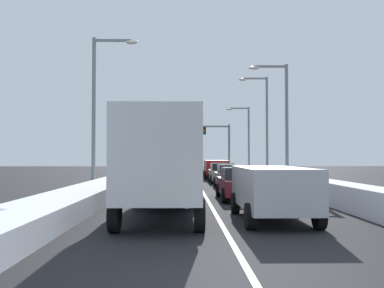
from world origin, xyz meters
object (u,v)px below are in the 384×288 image
Objects in this scene: sedan_maroon_right_lane_second at (240,183)px; suv_red_right_lane_fifth at (216,168)px; box_truck_center_lane_nearest at (162,160)px; street_lamp_right_near at (281,113)px; sedan_charcoal_center_lane_fourth at (178,172)px; sedan_green_center_lane_fifth at (178,170)px; street_lamp_right_far at (245,134)px; sedan_tan_right_lane_fourth at (222,173)px; street_lamp_right_mid at (263,119)px; sedan_gray_right_lane_third at (232,177)px; suv_silver_right_lane_nearest at (272,188)px; suv_navy_center_lane_second at (170,176)px; traffic_light_gantry at (201,136)px; street_lamp_left_mid at (99,100)px; sedan_white_center_lane_third at (176,175)px.

suv_red_right_lane_fifth is at bearing 88.98° from sedan_maroon_right_lane_second.
box_truck_center_lane_nearest is 0.87× the size of street_lamp_right_near.
sedan_charcoal_center_lane_fourth is at bearing -134.07° from suv_red_right_lane_fifth.
street_lamp_right_far is at bearing 44.19° from sedan_green_center_lane_fifth.
street_lamp_right_mid is at bearing 54.33° from sedan_tan_right_lane_fourth.
sedan_maroon_right_lane_second is 6.69m from sedan_gray_right_lane_third.
sedan_maroon_right_lane_second is 21.61m from sedan_green_center_lane_fifth.
street_lamp_right_mid reaches higher than suv_silver_right_lane_nearest.
box_truck_center_lane_nearest is (-3.69, -25.20, 0.88)m from suv_red_right_lane_fifth.
suv_navy_center_lane_second is at bearing -125.26° from sedan_gray_right_lane_third.
street_lamp_right_near is (7.01, -6.72, 4.17)m from sedan_charcoal_center_lane_fourth.
traffic_light_gantry is 31.64m from street_lamp_left_mid.
suv_navy_center_lane_second is (-3.61, -11.26, 0.25)m from sedan_tan_right_lane_fourth.
sedan_maroon_right_lane_second is 0.92× the size of suv_red_right_lane_fifth.
street_lamp_right_far reaches higher than sedan_charcoal_center_lane_fourth.
street_lamp_left_mid is at bearing -120.23° from suv_red_right_lane_fifth.
suv_silver_right_lane_nearest is at bearing -6.34° from box_truck_center_lane_nearest.
suv_silver_right_lane_nearest reaches higher than sedan_green_center_lane_fifth.
street_lamp_right_near is at bearing 1.52° from sedan_white_center_lane_third.
suv_silver_right_lane_nearest is 14.90m from street_lamp_left_mid.
suv_navy_center_lane_second reaches higher than sedan_charcoal_center_lane_fourth.
suv_red_right_lane_fifth is at bearing 89.85° from sedan_tan_right_lane_fourth.
street_lamp_right_mid reaches higher than sedan_green_center_lane_fifth.
sedan_gray_right_lane_third is at bearing -109.41° from street_lamp_right_mid.
suv_silver_right_lane_nearest is 25.59m from suv_red_right_lane_fifth.
street_lamp_left_mid reaches higher than sedan_white_center_lane_third.
sedan_tan_right_lane_fourth is at bearing 50.62° from sedan_white_center_lane_third.
sedan_gray_right_lane_third is at bearing -69.01° from sedan_charcoal_center_lane_fourth.
sedan_green_center_lane_fifth is (-0.10, 5.86, 0.00)m from sedan_charcoal_center_lane_fourth.
sedan_maroon_right_lane_second is 1.00× the size of sedan_tan_right_lane_fourth.
street_lamp_right_far is (4.11, 15.94, 3.85)m from sedan_tan_right_lane_fourth.
box_truck_center_lane_nearest is at bearing -90.84° from sedan_charcoal_center_lane_fourth.
street_lamp_left_mid is at bearing 110.07° from box_truck_center_lane_nearest.
sedan_maroon_right_lane_second is at bearing 61.59° from box_truck_center_lane_nearest.
sedan_gray_right_lane_third is at bearing -88.64° from traffic_light_gantry.
sedan_tan_right_lane_fourth is 8.73m from street_lamp_right_mid.
sedan_tan_right_lane_fourth is 0.55× the size of street_lamp_right_near.
suv_navy_center_lane_second is 1.09× the size of sedan_white_center_lane_third.
sedan_maroon_right_lane_second and sedan_white_center_lane_third have the same top height.
suv_navy_center_lane_second is at bearing -105.84° from street_lamp_right_far.
sedan_gray_right_lane_third and sedan_white_center_lane_third have the same top height.
sedan_white_center_lane_third is at bearing 102.02° from suv_silver_right_lane_nearest.
sedan_green_center_lane_fifth is at bearing 96.66° from suv_silver_right_lane_nearest.
box_truck_center_lane_nearest is at bearing -94.06° from traffic_light_gantry.
traffic_light_gantry is 1.17× the size of street_lamp_left_mid.
sedan_tan_right_lane_fourth is at bearing -39.19° from sedan_charcoal_center_lane_fourth.
street_lamp_right_mid reaches higher than sedan_maroon_right_lane_second.
suv_silver_right_lane_nearest is 8.81m from suv_navy_center_lane_second.
sedan_maroon_right_lane_second is 0.59× the size of street_lamp_right_far.
sedan_gray_right_lane_third is 0.59× the size of street_lamp_right_far.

